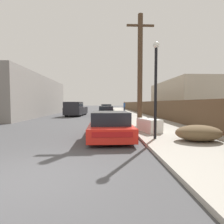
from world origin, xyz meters
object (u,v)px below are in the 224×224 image
Objects in this scene: car_parked_mid at (107,112)px; utility_pole at (140,69)px; parked_sports_car_red at (110,126)px; street_lamp at (156,82)px; pedestrian at (124,106)px; discarded_fridge at (149,125)px; brush_pile at (198,133)px; pickup_truck at (76,109)px; car_parked_far at (106,109)px.

car_parked_mid is 0.64× the size of utility_pole.
car_parked_mid reaches higher than parked_sports_car_red.
street_lamp reaches higher than pedestrian.
discarded_fridge is at bearing -93.07° from pedestrian.
car_parked_mid is 2.54× the size of brush_pile.
parked_sports_car_red is 1.06× the size of street_lamp.
parked_sports_car_red is 5.17m from utility_pole.
pickup_truck is at bearing 166.56° from car_parked_mid.
parked_sports_car_red is 2.34× the size of brush_pile.
pedestrian reaches higher than pickup_truck.
car_parked_far is 22.91m from brush_pile.
street_lamp is at bearing -88.43° from car_parked_far.
brush_pile is at bearing -21.62° from parked_sports_car_red.
pedestrian is at bearing 74.43° from car_parked_mid.
utility_pole is at bearing -74.54° from car_parked_mid.
car_parked_mid is at bearing 102.06° from utility_pole.
discarded_fridge is 0.42× the size of street_lamp.
brush_pile is at bearing -72.95° from car_parked_mid.
street_lamp is (5.85, -15.17, 1.63)m from pickup_truck.
utility_pole is 4.45m from street_lamp.
brush_pile is at bearing -17.12° from street_lamp.
utility_pole reaches higher than car_parked_mid.
parked_sports_car_red is 3.79m from brush_pile.
utility_pole is 4.08× the size of pedestrian.
utility_pole is 1.79× the size of street_lamp.
pedestrian is (1.16, 21.62, 0.59)m from discarded_fridge.
pedestrian is (1.20, 19.28, -2.82)m from utility_pole.
parked_sports_car_red reaches higher than brush_pile.
brush_pile is (3.52, -22.63, -0.23)m from car_parked_far.
car_parked_mid is 1.15× the size of street_lamp.
utility_pole is at bearing 75.86° from discarded_fridge.
pickup_truck reaches higher than car_parked_far.
utility_pole is 6.02m from brush_pile.
street_lamp reaches higher than discarded_fridge.
utility_pole is at bearing 106.86° from brush_pile.
utility_pole is (2.09, -17.90, 3.20)m from car_parked_far.
discarded_fridge is 0.96× the size of pedestrian.
parked_sports_car_red is at bearing -93.36° from car_parked_far.
discarded_fridge reaches higher than brush_pile.
utility_pole is at bearing -93.55° from pedestrian.
parked_sports_car_red is 0.93× the size of car_parked_far.
car_parked_far is at bearing 89.28° from parked_sports_car_red.
street_lamp is (-0.23, -1.89, 2.07)m from discarded_fridge.
street_lamp reaches higher than brush_pile.
pedestrian is (1.39, 23.51, -1.48)m from street_lamp.
discarded_fridge is 12.27m from car_parked_mid.
discarded_fridge is 2.81m from street_lamp.
car_parked_far reaches higher than brush_pile.
parked_sports_car_red reaches higher than discarded_fridge.
car_parked_far is 1.15× the size of street_lamp.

